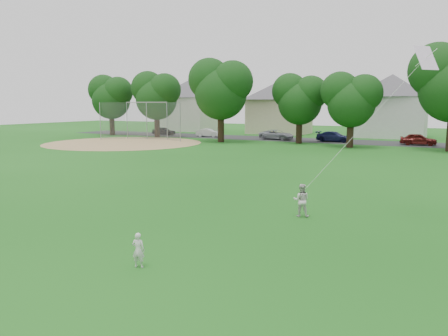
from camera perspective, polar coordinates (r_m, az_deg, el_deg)
The scene contains 10 objects.
ground at distance 14.32m, azimuth -7.31°, elevation -9.92°, with size 160.00×160.00×0.00m, color #155012.
street at distance 53.84m, azimuth 19.44°, elevation 3.11°, with size 90.00×7.00×0.01m, color #2D2D30.
dirt_infield at distance 51.92m, azimuth -12.97°, elevation 3.20°, with size 18.00×18.00×0.02m, color #9E7F51.
toddler at distance 12.43m, azimuth -11.12°, elevation -10.48°, with size 0.36×0.24×0.99m, color silver.
older_boy at distance 17.74m, azimuth 10.06°, elevation -4.17°, with size 0.65×0.50×1.33m, color silver.
kite at distance 17.55m, azimuth 17.48°, elevation 4.98°, with size 2.60×1.30×6.79m.
baseball_backstop at distance 56.29m, azimuth -10.30°, elevation 6.05°, with size 10.54×3.60×4.70m.
tree_row at distance 47.22m, azimuth 21.25°, elevation 9.82°, with size 80.80×8.82×10.53m.
parked_cars at distance 54.45m, azimuth 11.40°, elevation 4.13°, with size 46.84×2.39×1.29m.
house_row at distance 63.56m, azimuth 21.03°, elevation 8.34°, with size 76.16×13.64×10.53m.
Camera 1 is at (7.90, -11.07, 4.47)m, focal length 35.00 mm.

